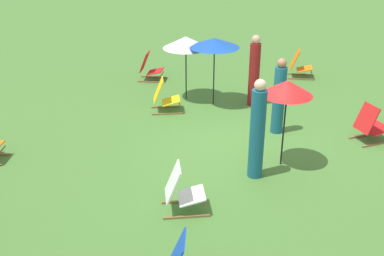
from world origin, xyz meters
TOP-DOWN VIEW (x-y plane):
  - ground_plane at (0.00, 0.00)m, footprint 40.00×40.00m
  - deckchair_1 at (2.13, 1.53)m, footprint 0.53×0.79m
  - deckchair_4 at (4.07, -2.63)m, footprint 0.68×0.87m
  - deckchair_5 at (-2.07, 1.69)m, footprint 0.51×0.78m
  - deckchair_6 at (4.51, 1.71)m, footprint 0.68×0.87m
  - deckchair_8 at (-0.18, -2.59)m, footprint 0.61×0.84m
  - umbrella_0 at (2.88, 0.89)m, footprint 1.16×1.16m
  - umbrella_1 at (-0.85, -0.41)m, footprint 0.94×0.94m
  - umbrella_2 at (2.43, 0.26)m, footprint 1.22×1.22m
  - person_0 at (2.22, -0.71)m, footprint 0.37×0.37m
  - person_1 at (0.57, -0.79)m, footprint 0.34×0.34m
  - person_3 at (-1.19, 0.21)m, footprint 0.36×0.36m

SIDE VIEW (x-z plane):
  - ground_plane at x=0.00m, z-range 0.00..0.00m
  - deckchair_1 at x=2.13m, z-range -0.05..0.79m
  - deckchair_4 at x=4.07m, z-range -0.05..0.79m
  - deckchair_5 at x=-2.07m, z-range -0.05..0.79m
  - deckchair_6 at x=4.51m, z-range -0.05..0.79m
  - deckchair_8 at x=-0.18m, z-range -0.05..0.79m
  - person_1 at x=0.57m, z-range -0.03..1.65m
  - person_0 at x=2.22m, z-range -0.03..1.75m
  - person_3 at x=-1.19m, z-range -0.04..1.85m
  - umbrella_0 at x=2.88m, z-range 0.68..2.33m
  - umbrella_1 at x=-0.85m, z-range 0.71..2.43m
  - umbrella_2 at x=2.43m, z-range 0.73..2.43m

